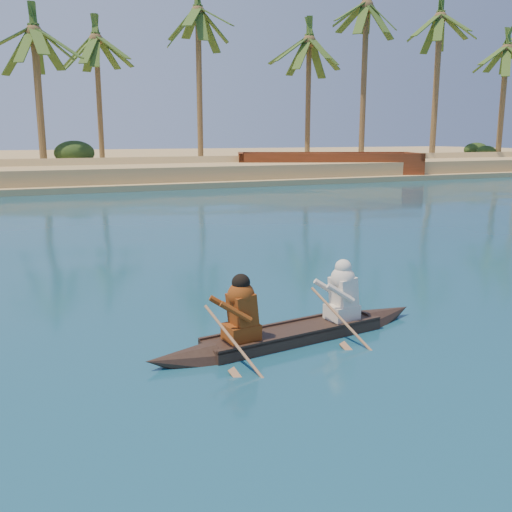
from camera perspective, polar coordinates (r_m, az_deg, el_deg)
name	(u,v)px	position (r m, az deg, el deg)	size (l,w,h in m)	color
canoe	(294,324)	(9.24, 3.84, -6.76)	(5.10, 1.33, 1.39)	#30221A
barge_right	(327,168)	(44.77, 7.15, 8.76)	(14.43, 9.15, 2.28)	maroon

